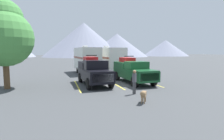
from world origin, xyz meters
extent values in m
plane|color=#3F4244|center=(0.00, 0.00, 0.00)|extent=(240.00, 240.00, 0.00)
cube|color=black|center=(-1.91, 0.43, 0.94)|extent=(2.37, 5.44, 0.93)
cube|color=black|center=(-1.78, -1.48, 1.44)|extent=(2.04, 1.62, 0.08)
cube|color=black|center=(-1.88, -0.05, 1.82)|extent=(1.99, 1.51, 0.84)
cube|color=slate|center=(-1.84, -0.60, 1.86)|extent=(1.79, 0.35, 0.62)
cube|color=black|center=(-2.01, 1.86, 1.71)|extent=(2.14, 2.57, 0.62)
cube|color=silver|center=(-1.74, -2.19, 0.98)|extent=(1.72, 0.17, 0.65)
cylinder|color=black|center=(-0.86, -1.31, 0.47)|extent=(0.34, 0.96, 0.94)
cylinder|color=black|center=(-2.72, -1.44, 0.47)|extent=(0.34, 0.96, 0.94)
cylinder|color=black|center=(-1.10, 2.30, 0.47)|extent=(0.34, 0.96, 0.94)
cylinder|color=black|center=(-2.96, 2.17, 0.47)|extent=(0.34, 0.96, 0.94)
cube|color=red|center=(-2.01, 1.86, 2.25)|extent=(1.21, 1.64, 0.45)
cylinder|color=black|center=(-1.52, 1.36, 2.24)|extent=(0.21, 0.45, 0.44)
cylinder|color=black|center=(-2.43, 1.30, 2.24)|extent=(0.21, 0.45, 0.44)
cylinder|color=black|center=(-1.59, 2.43, 2.24)|extent=(0.21, 0.45, 0.44)
cylinder|color=black|center=(-2.50, 2.37, 2.24)|extent=(0.21, 0.45, 0.44)
cube|color=black|center=(-1.98, 1.43, 2.62)|extent=(1.01, 0.15, 0.08)
cube|color=#144723|center=(1.91, 0.46, 0.90)|extent=(2.38, 5.86, 0.88)
cube|color=#144723|center=(2.05, -1.60, 1.38)|extent=(2.03, 1.73, 0.08)
cube|color=#144723|center=(1.95, -0.05, 1.71)|extent=(1.98, 1.62, 0.73)
cube|color=slate|center=(1.99, -0.65, 1.74)|extent=(1.78, 0.33, 0.54)
cube|color=#144723|center=(1.81, 2.01, 1.63)|extent=(2.14, 2.77, 0.57)
cube|color=silver|center=(2.10, -2.37, 0.95)|extent=(1.71, 0.17, 0.62)
cylinder|color=black|center=(2.96, -1.42, 0.46)|extent=(0.34, 0.94, 0.92)
cylinder|color=black|center=(1.12, -1.55, 0.46)|extent=(0.34, 0.94, 0.92)
cylinder|color=black|center=(2.70, 2.47, 0.46)|extent=(0.34, 0.94, 0.92)
cylinder|color=black|center=(0.86, 2.35, 0.46)|extent=(0.34, 0.94, 0.92)
cube|color=red|center=(1.81, 2.01, 2.14)|extent=(1.21, 1.76, 0.45)
cylinder|color=black|center=(2.30, 1.46, 2.13)|extent=(0.21, 0.45, 0.44)
cylinder|color=black|center=(1.40, 1.40, 2.13)|extent=(0.21, 0.45, 0.44)
cylinder|color=black|center=(2.22, 2.62, 2.13)|extent=(0.21, 0.45, 0.44)
cylinder|color=black|center=(1.32, 2.56, 2.13)|extent=(0.21, 0.45, 0.44)
cube|color=black|center=(1.84, 1.54, 2.51)|extent=(1.01, 0.15, 0.08)
cube|color=gold|center=(-3.43, 0.34, 0.00)|extent=(0.12, 5.50, 0.01)
cube|color=gold|center=(0.00, 0.34, 0.00)|extent=(0.12, 5.50, 0.01)
cube|color=gold|center=(3.43, 0.34, 0.00)|extent=(0.12, 5.50, 0.01)
cube|color=silver|center=(-1.28, 9.30, 2.00)|extent=(3.01, 6.34, 2.95)
cube|color=brown|center=(-2.51, 9.18, 2.15)|extent=(0.58, 5.86, 0.24)
cube|color=silver|center=(-1.37, 10.22, 3.63)|extent=(0.66, 0.75, 0.30)
cube|color=#333333|center=(-0.93, 5.65, 0.32)|extent=(0.23, 1.21, 0.12)
cylinder|color=black|center=(-0.10, 8.68, 0.38)|extent=(0.29, 0.78, 0.76)
cylinder|color=black|center=(-2.33, 8.46, 0.38)|extent=(0.29, 0.78, 0.76)
cylinder|color=black|center=(-0.24, 10.14, 0.38)|extent=(0.29, 0.78, 0.76)
cylinder|color=black|center=(-2.47, 9.93, 0.38)|extent=(0.29, 0.78, 0.76)
cube|color=silver|center=(1.86, 9.49, 1.99)|extent=(3.10, 7.34, 2.92)
cube|color=brown|center=(0.65, 9.38, 2.14)|extent=(0.68, 6.83, 0.24)
cube|color=silver|center=(1.76, 10.56, 3.60)|extent=(0.66, 0.75, 0.30)
cube|color=#333333|center=(2.26, 5.34, 0.32)|extent=(0.23, 1.21, 0.12)
cylinder|color=black|center=(3.06, 8.75, 0.38)|extent=(0.29, 0.78, 0.76)
cylinder|color=black|center=(0.84, 8.53, 0.38)|extent=(0.29, 0.78, 0.76)
cylinder|color=black|center=(2.89, 10.45, 0.38)|extent=(0.29, 0.78, 0.76)
cylinder|color=black|center=(0.67, 10.24, 0.38)|extent=(0.29, 0.78, 0.76)
cylinder|color=#3F3F42|center=(0.06, -3.88, 0.44)|extent=(0.13, 0.13, 0.87)
cylinder|color=#3F3F42|center=(0.21, -3.79, 0.44)|extent=(0.13, 0.13, 0.87)
cube|color=#4C4C51|center=(0.13, -3.84, 1.18)|extent=(0.32, 0.30, 0.62)
sphere|color=#9E704C|center=(0.13, -3.84, 1.61)|extent=(0.24, 0.24, 0.24)
cylinder|color=#4C4C51|center=(0.02, -3.91, 1.15)|extent=(0.10, 0.10, 0.56)
cylinder|color=#4C4C51|center=(0.25, -3.76, 1.15)|extent=(0.10, 0.10, 0.56)
cube|color=olive|center=(-0.16, -5.94, 0.51)|extent=(0.58, 0.69, 0.28)
sphere|color=olive|center=(-0.37, -6.25, 0.62)|extent=(0.31, 0.31, 0.31)
cylinder|color=olive|center=(0.04, -5.63, 0.56)|extent=(0.12, 0.15, 0.20)
cylinder|color=olive|center=(-0.23, -6.18, 0.18)|extent=(0.06, 0.06, 0.36)
cylinder|color=olive|center=(-0.36, -6.09, 0.18)|extent=(0.06, 0.06, 0.36)
cylinder|color=olive|center=(0.04, -5.79, 0.18)|extent=(0.06, 0.06, 0.36)
cylinder|color=olive|center=(-0.10, -5.70, 0.18)|extent=(0.06, 0.06, 0.36)
cylinder|color=brown|center=(-8.99, 0.77, 1.46)|extent=(0.46, 0.46, 2.92)
sphere|color=#478C42|center=(-8.99, 0.77, 4.03)|extent=(4.46, 4.46, 4.46)
sphere|color=#478C42|center=(-9.10, 1.09, 5.59)|extent=(3.12, 3.12, 3.12)
cone|color=gray|center=(7.69, 79.88, 8.71)|extent=(41.85, 41.85, 17.42)
cone|color=gray|center=(24.71, 77.19, 5.98)|extent=(32.25, 32.25, 11.97)
cone|color=gray|center=(56.13, 80.52, 4.67)|extent=(26.51, 26.51, 9.35)
camera|label=1|loc=(-4.89, -15.53, 3.06)|focal=29.26mm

